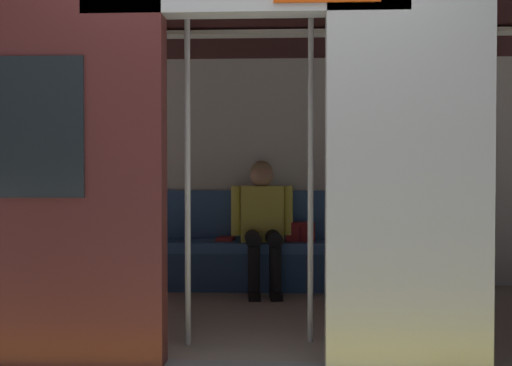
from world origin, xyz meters
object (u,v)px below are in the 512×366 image
at_px(bench_seat, 261,253).
at_px(person_seated, 262,217).
at_px(grab_pole_far, 311,175).
at_px(train_car, 248,115).
at_px(book, 225,239).
at_px(grab_pole_door, 188,175).
at_px(handbag, 300,232).

bearing_deg(bench_seat, person_seated, 105.55).
height_order(person_seated, grab_pole_far, grab_pole_far).
height_order(train_car, bench_seat, train_car).
height_order(person_seated, book, person_seated).
bearing_deg(bench_seat, grab_pole_far, 102.68).
bearing_deg(grab_pole_door, book, -91.51).
relative_size(bench_seat, book, 14.68).
xyz_separation_m(train_car, grab_pole_far, (-0.43, 0.66, -0.43)).
relative_size(grab_pole_door, grab_pole_far, 1.00).
distance_m(bench_seat, person_seated, 0.33).
xyz_separation_m(bench_seat, grab_pole_door, (0.38, 1.78, 0.72)).
distance_m(train_car, grab_pole_far, 0.89).
height_order(grab_pole_door, grab_pole_far, same).
relative_size(train_car, person_seated, 5.51).
bearing_deg(handbag, grab_pole_far, 90.88).
height_order(handbag, grab_pole_far, grab_pole_far).
height_order(train_car, grab_pole_far, train_car).
bearing_deg(handbag, train_car, 69.70).
relative_size(book, grab_pole_door, 0.10).
xyz_separation_m(bench_seat, person_seated, (-0.01, 0.05, 0.32)).
xyz_separation_m(train_car, grab_pole_door, (0.33, 0.75, -0.43)).
distance_m(train_car, person_seated, 1.28).
bearing_deg(person_seated, train_car, 86.13).
distance_m(bench_seat, grab_pole_far, 1.87).
xyz_separation_m(person_seated, book, (0.34, -0.14, -0.21)).
height_order(bench_seat, handbag, handbag).
height_order(train_car, handbag, train_car).
bearing_deg(book, bench_seat, 168.24).
bearing_deg(book, person_seated, 161.00).
relative_size(handbag, grab_pole_far, 0.12).
xyz_separation_m(handbag, grab_pole_far, (-0.03, 1.75, 0.53)).
bearing_deg(grab_pole_door, person_seated, -102.83).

